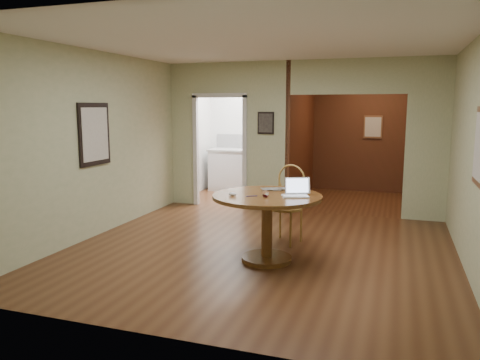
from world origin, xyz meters
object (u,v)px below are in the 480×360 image
(open_laptop, at_px, (296,191))
(closed_laptop, at_px, (276,190))
(dining_table, at_px, (267,212))
(chair, at_px, (288,199))

(open_laptop, height_order, closed_laptop, open_laptop)
(dining_table, bearing_deg, closed_laptop, 83.40)
(chair, height_order, closed_laptop, chair)
(chair, relative_size, closed_laptop, 3.23)
(open_laptop, distance_m, closed_laptop, 0.39)
(chair, bearing_deg, closed_laptop, -78.01)
(open_laptop, relative_size, closed_laptop, 1.07)
(chair, distance_m, closed_laptop, 0.66)
(dining_table, xyz_separation_m, open_laptop, (0.35, 0.05, 0.28))
(open_laptop, bearing_deg, chair, 87.40)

